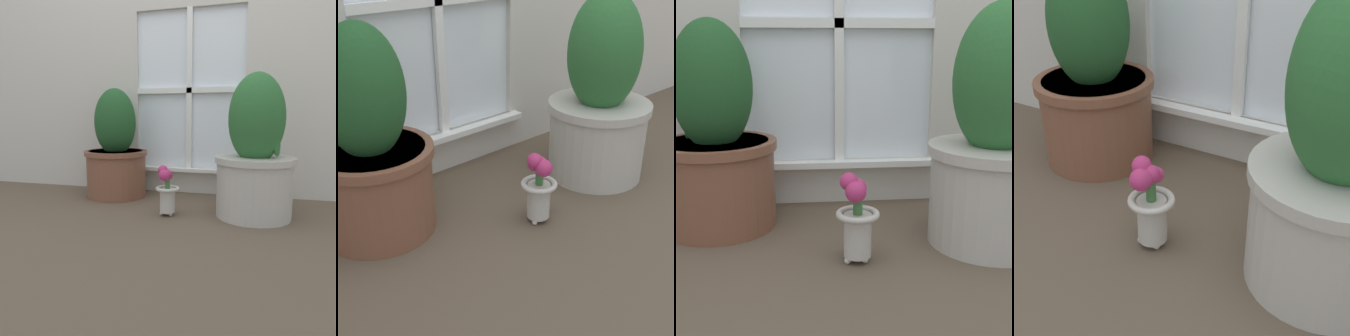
# 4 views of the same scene
# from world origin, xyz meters

# --- Properties ---
(ground_plane) EXTENTS (10.00, 10.00, 0.00)m
(ground_plane) POSITION_xyz_m (0.00, 0.00, 0.00)
(ground_plane) COLOR brown
(potted_plant_left) EXTENTS (0.41, 0.41, 0.71)m
(potted_plant_left) POSITION_xyz_m (-0.45, 0.46, 0.29)
(potted_plant_left) COLOR brown
(potted_plant_left) RESTS_ON ground_plane
(potted_plant_right) EXTENTS (0.42, 0.42, 0.75)m
(potted_plant_right) POSITION_xyz_m (0.45, 0.22, 0.32)
(potted_plant_right) COLOR #B7B2A8
(potted_plant_right) RESTS_ON ground_plane
(flower_vase) EXTENTS (0.13, 0.13, 0.27)m
(flower_vase) POSITION_xyz_m (-0.01, 0.12, 0.14)
(flower_vase) COLOR #BCB7AD
(flower_vase) RESTS_ON ground_plane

